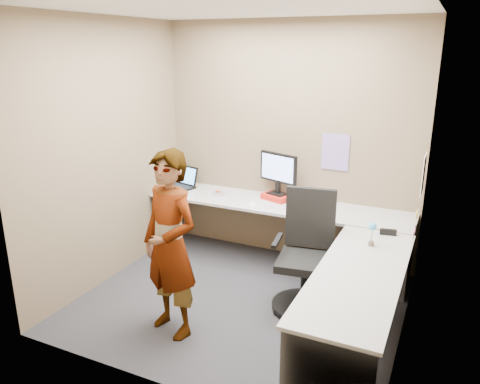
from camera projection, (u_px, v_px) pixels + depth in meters
The scene contains 21 objects.
ground at pixel (240, 302), 4.59m from camera, with size 3.00×3.00×0.00m, color #25252A.
wall_back at pixel (288, 143), 5.31m from camera, with size 3.00×3.00×0.00m, color brown.
wall_right at pixel (417, 190), 3.58m from camera, with size 2.70×2.70×0.00m, color brown.
wall_left at pixel (107, 154), 4.80m from camera, with size 2.70×2.70×0.00m, color brown.
ceiling at pixel (240, 8), 3.79m from camera, with size 3.00×3.00×0.00m, color white.
desk at pixel (297, 240), 4.57m from camera, with size 2.98×2.58×0.73m.
paper_ream at pixel (277, 197), 5.34m from camera, with size 0.31×0.23×0.06m, color red.
monitor at pixel (278, 170), 5.26m from camera, with size 0.48×0.22×0.47m.
laptop at pixel (182, 182), 5.79m from camera, with size 0.43×0.38×0.26m.
trackball_mouse at pixel (218, 194), 5.47m from camera, with size 0.12×0.08×0.07m.
origami at pixel (253, 203), 5.14m from camera, with size 0.10×0.10×0.06m, color white.
stapler at pixel (388, 232), 4.33m from camera, with size 0.15×0.04×0.06m, color black.
flower at pixel (372, 230), 4.06m from camera, with size 0.07×0.07×0.22m.
calendar_purple at pixel (335, 152), 5.10m from camera, with size 0.30×0.01×0.40m, color #846BB7.
calendar_white at pixel (423, 175), 4.40m from camera, with size 0.01×0.28×0.38m, color white.
sticky_note_a at pixel (416, 216), 4.18m from camera, with size 0.01×0.07×0.07m, color #F2E059.
sticky_note_b at pixel (415, 228), 4.26m from camera, with size 0.01×0.07×0.07m, color pink.
sticky_note_c at pixel (414, 234), 4.17m from camera, with size 0.01×0.07×0.07m, color pink.
sticky_note_d at pixel (417, 214), 4.32m from camera, with size 0.01×0.07×0.07m, color #F2E059.
office_chair at pixel (306, 263), 4.39m from camera, with size 0.62×0.60×1.12m.
person at pixel (170, 245), 3.91m from camera, with size 0.59×0.39×1.63m, color #999399.
Camera 1 is at (1.72, -3.68, 2.40)m, focal length 35.00 mm.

